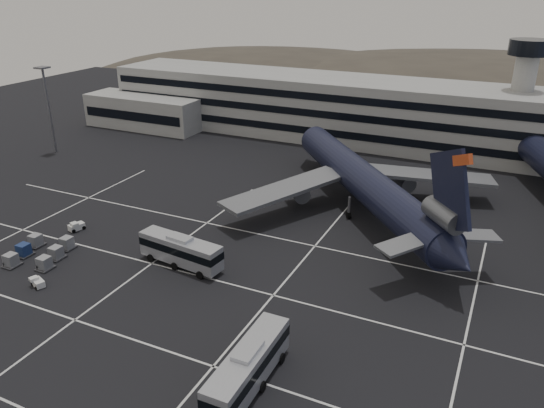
{
  "coord_description": "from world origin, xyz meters",
  "views": [
    {
      "loc": [
        34.98,
        -45.17,
        35.44
      ],
      "look_at": [
        4.94,
        18.62,
        5.0
      ],
      "focal_mm": 35.0,
      "sensor_mm": 36.0,
      "label": 1
    }
  ],
  "objects": [
    {
      "name": "trijet_main",
      "position": [
        14.93,
        32.27,
        5.25
      ],
      "size": [
        41.87,
        47.41,
        18.08
      ],
      "rotation": [
        0.0,
        0.0,
        0.7
      ],
      "color": "black",
      "rests_on": "ground"
    },
    {
      "name": "uld_cluster",
      "position": [
        -20.83,
        -1.02,
        0.87
      ],
      "size": [
        8.5,
        9.36,
        1.77
      ],
      "rotation": [
        0.0,
        0.0,
        0.28
      ],
      "color": "#2D2D30",
      "rests_on": "ground"
    },
    {
      "name": "lightpole_left",
      "position": [
        -55.0,
        35.0,
        11.82
      ],
      "size": [
        2.4,
        2.4,
        18.28
      ],
      "color": "slate",
      "rests_on": "ground"
    },
    {
      "name": "bus_far",
      "position": [
        -2.1,
        5.35,
        2.35
      ],
      "size": [
        12.41,
        4.21,
        4.3
      ],
      "rotation": [
        0.0,
        0.0,
        1.45
      ],
      "color": "#A1A3AA",
      "rests_on": "ground"
    },
    {
      "name": "bus_near",
      "position": [
        16.46,
        -11.01,
        2.43
      ],
      "size": [
        3.26,
        12.63,
        4.45
      ],
      "rotation": [
        0.0,
        0.0,
        0.0
      ],
      "color": "#A1A3AA",
      "rests_on": "ground"
    },
    {
      "name": "terminal",
      "position": [
        -2.95,
        71.14,
        6.93
      ],
      "size": [
        125.0,
        26.0,
        24.0
      ],
      "color": "gray",
      "rests_on": "ground"
    },
    {
      "name": "tug_b",
      "position": [
        -15.19,
        -6.59,
        0.56
      ],
      "size": [
        2.24,
        1.81,
        1.26
      ],
      "rotation": [
        0.0,
        0.0,
        1.2
      ],
      "color": "silver",
      "rests_on": "ground"
    },
    {
      "name": "lane_markings",
      "position": [
        0.95,
        0.72,
        0.01
      ],
      "size": [
        90.0,
        55.62,
        0.01
      ],
      "color": "silver",
      "rests_on": "ground"
    },
    {
      "name": "hills",
      "position": [
        17.99,
        170.0,
        -12.07
      ],
      "size": [
        352.0,
        180.0,
        44.0
      ],
      "color": "#38332B",
      "rests_on": "ground"
    },
    {
      "name": "ground",
      "position": [
        0.0,
        0.0,
        0.0
      ],
      "size": [
        260.0,
        260.0,
        0.0
      ],
      "primitive_type": "plane",
      "color": "black",
      "rests_on": "ground"
    },
    {
      "name": "tug_a",
      "position": [
        -22.54,
        7.41,
        0.64
      ],
      "size": [
        2.0,
        2.54,
        1.44
      ],
      "rotation": [
        0.0,
        0.0,
        -0.33
      ],
      "color": "silver",
      "rests_on": "ground"
    }
  ]
}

